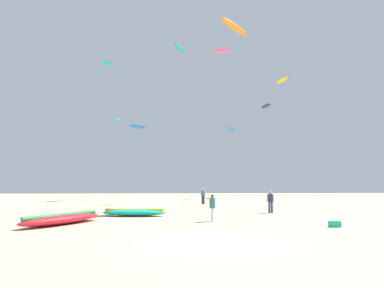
{
  "coord_description": "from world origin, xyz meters",
  "views": [
    {
      "loc": [
        -1.45,
        -12.91,
        2.36
      ],
      "look_at": [
        0.0,
        15.45,
        6.02
      ],
      "focal_mm": 28.56,
      "sensor_mm": 36.0,
      "label": 1
    }
  ],
  "objects": [
    {
      "name": "kite_aloft_1",
      "position": [
        18.08,
        41.0,
        21.41
      ],
      "size": [
        1.77,
        3.83,
        0.61
      ],
      "color": "yellow"
    },
    {
      "name": "cooler_box",
      "position": [
        7.18,
        3.68,
        0.16
      ],
      "size": [
        0.56,
        0.36,
        0.32
      ],
      "primitive_type": "cube",
      "color": "#19B29E",
      "rests_on": "ground"
    },
    {
      "name": "person_foreground",
      "position": [
        0.81,
        6.37,
        0.97
      ],
      "size": [
        0.38,
        0.53,
        1.67
      ],
      "rotation": [
        0.0,
        0.0,
        2.81
      ],
      "color": "silver",
      "rests_on": "ground"
    },
    {
      "name": "kite_aloft_6",
      "position": [
        -7.32,
        33.2,
        10.9
      ],
      "size": [
        2.8,
        2.3,
        0.73
      ],
      "color": "blue"
    },
    {
      "name": "kite_grounded_near",
      "position": [
        -8.02,
        5.47,
        0.31
      ],
      "size": [
        4.1,
        5.35,
        0.7
      ],
      "color": "red",
      "rests_on": "ground"
    },
    {
      "name": "kite_aloft_2",
      "position": [
        7.13,
        34.43,
        10.9
      ],
      "size": [
        2.02,
        3.07,
        0.66
      ],
      "color": "blue"
    },
    {
      "name": "ground_plane",
      "position": [
        0.0,
        0.0,
        0.0
      ],
      "size": [
        120.0,
        120.0,
        0.0
      ],
      "primitive_type": "plane",
      "color": "#C6B28C"
    },
    {
      "name": "kite_aloft_3",
      "position": [
        -1.03,
        35.68,
        24.74
      ],
      "size": [
        2.5,
        3.99,
        0.77
      ],
      "color": "#19B29E"
    },
    {
      "name": "kite_aloft_5",
      "position": [
        3.97,
        14.2,
        17.09
      ],
      "size": [
        3.89,
        4.14,
        0.9
      ],
      "color": "orange"
    },
    {
      "name": "person_left",
      "position": [
        1.62,
        22.32,
        1.02
      ],
      "size": [
        0.52,
        0.39,
        1.74
      ],
      "rotation": [
        0.0,
        0.0,
        4.2
      ],
      "color": "black",
      "rests_on": "ground"
    },
    {
      "name": "kite_aloft_7",
      "position": [
        4.64,
        26.95,
        20.46
      ],
      "size": [
        2.56,
        1.1,
        0.59
      ],
      "color": "#E5598C"
    },
    {
      "name": "person_midground",
      "position": [
        6.12,
        11.62,
        1.03
      ],
      "size": [
        0.58,
        0.4,
        1.76
      ],
      "rotation": [
        0.0,
        0.0,
        1.48
      ],
      "color": "navy",
      "rests_on": "ground"
    },
    {
      "name": "kite_grounded_mid",
      "position": [
        -4.46,
        9.71,
        0.26
      ],
      "size": [
        4.62,
        1.56,
        0.59
      ],
      "color": "#19B29E",
      "rests_on": "ground"
    },
    {
      "name": "kite_aloft_9",
      "position": [
        -13.39,
        37.44,
        22.63
      ],
      "size": [
        2.28,
        1.77,
        0.57
      ],
      "color": "#19B29E"
    },
    {
      "name": "kite_aloft_4",
      "position": [
        14.31,
        38.9,
        15.91
      ],
      "size": [
        1.43,
        3.38,
        0.49
      ],
      "color": "#2D2D33"
    },
    {
      "name": "gear_bag",
      "position": [
        -7.89,
        10.91,
        0.16
      ],
      "size": [
        0.56,
        0.36,
        0.32
      ],
      "primitive_type": "cube",
      "color": "#2D2D33",
      "rests_on": "ground"
    },
    {
      "name": "kite_aloft_8",
      "position": [
        -11.66,
        38.73,
        13.17
      ],
      "size": [
        2.05,
        1.47,
        0.4
      ],
      "color": "#19B29E"
    }
  ]
}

